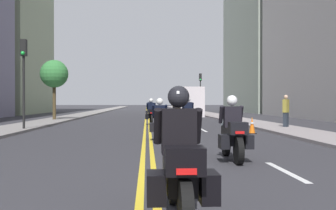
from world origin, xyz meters
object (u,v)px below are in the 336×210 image
object	(u,v)px
motorcycle_1	(233,134)
street_tree_0	(54,74)
traffic_light_near	(24,68)
pedestrian_0	(286,111)
parked_truck	(189,103)
motorcycle_2	(160,123)
motorcycle_5	(177,112)
motorcycle_4	(151,114)
motorcycle_3	(188,116)
motorcycle_6	(150,110)
motorcycle_0	(179,167)
traffic_light_far	(200,86)
traffic_cone_0	(252,125)

from	to	relation	value
motorcycle_1	street_tree_0	bearing A→B (deg)	113.86
traffic_light_near	pedestrian_0	xyz separation A→B (m)	(13.12, 0.68, -2.14)
traffic_light_near	motorcycle_1	bearing A→B (deg)	-52.12
parked_truck	motorcycle_2	bearing A→B (deg)	-98.51
motorcycle_1	parked_truck	distance (m)	30.31
motorcycle_2	motorcycle_5	distance (m)	16.03
motorcycle_4	parked_truck	xyz separation A→B (m)	(3.91, 14.49, 0.61)
motorcycle_2	street_tree_0	xyz separation A→B (m)	(-7.29, 15.05, 2.81)
motorcycle_3	motorcycle_5	world-z (taller)	motorcycle_3
motorcycle_1	motorcycle_5	bearing A→B (deg)	89.91
motorcycle_1	motorcycle_6	size ratio (longest dim) A/B	0.96
traffic_light_near	motorcycle_0	bearing A→B (deg)	-67.43
pedestrian_0	traffic_light_far	bearing A→B (deg)	-135.83
motorcycle_3	traffic_cone_0	world-z (taller)	motorcycle_3
traffic_light_far	parked_truck	world-z (taller)	traffic_light_far
traffic_cone_0	traffic_light_far	world-z (taller)	traffic_light_far
motorcycle_4	motorcycle_5	world-z (taller)	motorcycle_5
motorcycle_6	parked_truck	world-z (taller)	parked_truck
traffic_light_near	traffic_cone_0	bearing A→B (deg)	-11.73
parked_truck	motorcycle_4	bearing A→B (deg)	-105.11
motorcycle_1	traffic_light_far	bearing A→B (deg)	84.20
motorcycle_0	pedestrian_0	size ratio (longest dim) A/B	1.25
traffic_light_near	traffic_light_far	size ratio (longest dim) A/B	0.97
motorcycle_2	motorcycle_4	distance (m)	10.25
motorcycle_1	motorcycle_4	world-z (taller)	motorcycle_4
traffic_light_near	parked_truck	bearing A→B (deg)	63.07
motorcycle_6	pedestrian_0	distance (m)	16.83
traffic_light_far	street_tree_0	xyz separation A→B (m)	(-12.79, -14.95, 0.28)
motorcycle_2	traffic_light_near	size ratio (longest dim) A/B	0.49
pedestrian_0	parked_truck	bearing A→B (deg)	-129.78
motorcycle_0	motorcycle_4	world-z (taller)	motorcycle_4
pedestrian_0	motorcycle_2	bearing A→B (deg)	-9.31
motorcycle_5	parked_truck	size ratio (longest dim) A/B	0.34
motorcycle_3	motorcycle_6	xyz separation A→B (m)	(-1.77, 15.90, -0.04)
motorcycle_5	traffic_light_near	xyz separation A→B (m)	(-8.23, -11.13, 2.40)
motorcycle_6	traffic_cone_0	xyz separation A→B (m)	(4.37, -18.23, -0.27)
traffic_light_far	traffic_light_near	bearing A→B (deg)	-115.32
street_tree_0	pedestrian_0	bearing A→B (deg)	-34.40
motorcycle_2	motorcycle_6	world-z (taller)	motorcycle_6
motorcycle_1	motorcycle_5	size ratio (longest dim) A/B	0.97
motorcycle_6	traffic_light_far	distance (m)	11.08
motorcycle_4	traffic_light_near	bearing A→B (deg)	-140.92
street_tree_0	motorcycle_6	bearing A→B (deg)	39.18
motorcycle_3	traffic_light_near	bearing A→B (deg)	-177.76
motorcycle_4	pedestrian_0	world-z (taller)	pedestrian_0
parked_truck	motorcycle_3	bearing A→B (deg)	-96.15
motorcycle_3	parked_truck	bearing A→B (deg)	85.12
motorcycle_0	traffic_light_far	xyz separation A→B (m)	(5.60, 40.42, 2.51)
motorcycle_4	street_tree_0	bearing A→B (deg)	143.65
motorcycle_0	motorcycle_1	distance (m)	5.20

